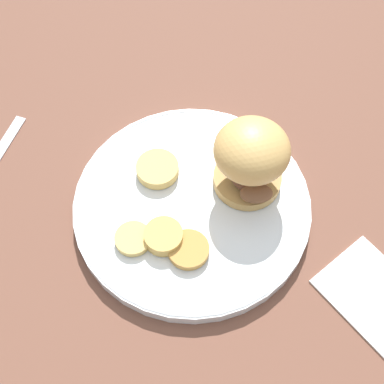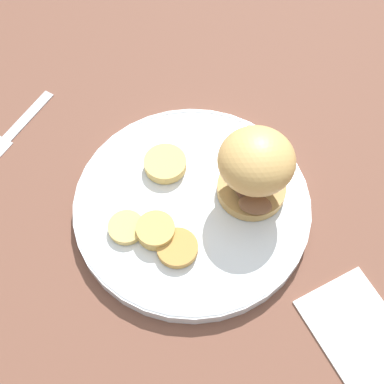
{
  "view_description": "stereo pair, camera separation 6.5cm",
  "coord_description": "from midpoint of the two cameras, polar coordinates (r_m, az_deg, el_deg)",
  "views": [
    {
      "loc": [
        0.31,
        0.12,
        0.61
      ],
      "look_at": [
        0.0,
        0.0,
        0.05
      ],
      "focal_mm": 50.0,
      "sensor_mm": 36.0,
      "label": 1
    },
    {
      "loc": [
        0.28,
        0.18,
        0.61
      ],
      "look_at": [
        0.0,
        0.0,
        0.05
      ],
      "focal_mm": 50.0,
      "sensor_mm": 36.0,
      "label": 2
    }
  ],
  "objects": [
    {
      "name": "ground_plane",
      "position": [
        0.69,
        2.69,
        -2.11
      ],
      "size": [
        4.0,
        4.0,
        0.0
      ],
      "primitive_type": "plane",
      "color": "brown"
    },
    {
      "name": "dinner_plate",
      "position": [
        0.68,
        2.73,
        -1.67
      ],
      "size": [
        0.3,
        0.3,
        0.02
      ],
      "color": "white",
      "rests_on": "ground_plane"
    },
    {
      "name": "sandwich",
      "position": [
        0.64,
        9.68,
        2.17
      ],
      "size": [
        0.11,
        0.09,
        0.1
      ],
      "color": "tan",
      "rests_on": "dinner_plate"
    },
    {
      "name": "potato_round_0",
      "position": [
        0.65,
        -4.21,
        -4.05
      ],
      "size": [
        0.04,
        0.04,
        0.01
      ],
      "primitive_type": "cylinder",
      "color": "#DBB766",
      "rests_on": "dinner_plate"
    },
    {
      "name": "potato_round_1",
      "position": [
        0.69,
        -0.2,
        2.81
      ],
      "size": [
        0.06,
        0.06,
        0.01
      ],
      "primitive_type": "cylinder",
      "color": "#DBB766",
      "rests_on": "dinner_plate"
    },
    {
      "name": "potato_round_2",
      "position": [
        0.64,
        1.34,
        -6.25
      ],
      "size": [
        0.05,
        0.05,
        0.01
      ],
      "primitive_type": "cylinder",
      "color": "#BC8942",
      "rests_on": "dinner_plate"
    },
    {
      "name": "potato_round_3",
      "position": [
        0.65,
        -1.01,
        -4.39
      ],
      "size": [
        0.05,
        0.05,
        0.02
      ],
      "primitive_type": "cylinder",
      "color": "tan",
      "rests_on": "dinner_plate"
    },
    {
      "name": "fork",
      "position": [
        0.79,
        -16.14,
        6.21
      ],
      "size": [
        0.16,
        0.03,
        0.0
      ],
      "color": "silver",
      "rests_on": "ground_plane"
    },
    {
      "name": "napkin",
      "position": [
        0.67,
        20.59,
        -14.65
      ],
      "size": [
        0.16,
        0.17,
        0.01
      ],
      "primitive_type": "cube",
      "rotation": [
        0.0,
        0.0,
        1.05
      ],
      "color": "white",
      "rests_on": "ground_plane"
    }
  ]
}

